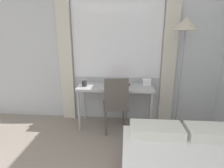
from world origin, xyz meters
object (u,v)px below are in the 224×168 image
object	(u,v)px
desk	(115,90)
mug	(84,83)
book	(121,85)
desk_chair	(116,102)
standing_lamp	(185,32)
telephone	(147,82)

from	to	relation	value
desk	mug	distance (m)	0.56
desk	book	xyz separation A→B (m)	(0.10, 0.05, 0.08)
book	desk_chair	bearing A→B (deg)	-105.10
desk_chair	standing_lamp	distance (m)	1.56
book	desk	bearing A→B (deg)	-152.66
standing_lamp	mug	bearing A→B (deg)	-179.20
desk_chair	telephone	size ratio (longest dim) A/B	6.19
telephone	standing_lamp	bearing A→B (deg)	-15.24
desk_chair	book	size ratio (longest dim) A/B	3.08
telephone	desk_chair	bearing A→B (deg)	-146.57
standing_lamp	book	distance (m)	1.34
desk_chair	telephone	world-z (taller)	desk_chair
desk	book	size ratio (longest dim) A/B	4.12
book	standing_lamp	bearing A→B (deg)	-4.52
standing_lamp	mug	distance (m)	1.84
telephone	book	bearing A→B (deg)	-171.71
book	mug	distance (m)	0.65
mug	desk	bearing A→B (deg)	5.30
desk_chair	book	bearing A→B (deg)	66.34
desk_chair	book	world-z (taller)	desk_chair
desk_chair	standing_lamp	bearing A→B (deg)	2.49
book	mug	bearing A→B (deg)	-171.03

